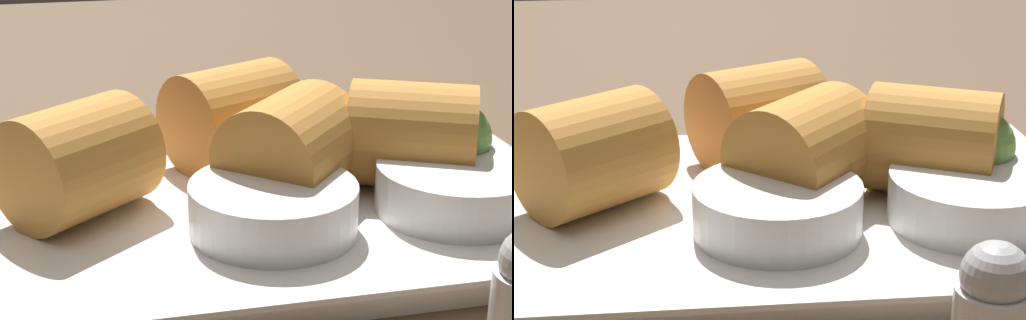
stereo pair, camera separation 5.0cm
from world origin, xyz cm
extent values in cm
cube|color=brown|center=(0.00, 0.00, 1.00)|extent=(180.00, 140.00, 2.00)
cube|color=white|center=(-3.13, 0.31, 2.60)|extent=(33.07, 20.85, 1.20)
cube|color=white|center=(-3.13, 0.31, 3.35)|extent=(34.39, 21.68, 0.30)
cylinder|color=#C68438|center=(5.79, -0.31, 6.37)|extent=(8.73, 8.62, 5.75)
sphere|color=#B23D2D|center=(3.92, -1.85, 6.37)|extent=(3.74, 3.74, 3.74)
cylinder|color=#C68438|center=(-3.05, -5.51, 6.37)|extent=(8.49, 8.14, 5.75)
sphere|color=#6B9E47|center=(-5.21, -6.63, 6.37)|extent=(3.74, 3.74, 3.74)
cylinder|color=#C68438|center=(-11.74, -0.26, 6.37)|extent=(8.40, 8.00, 5.75)
sphere|color=#6B9E47|center=(-13.93, 0.78, 6.37)|extent=(3.74, 3.74, 3.74)
cylinder|color=#C68438|center=(-4.88, 0.59, 6.37)|extent=(8.67, 8.74, 5.75)
sphere|color=#56843D|center=(-6.50, -1.22, 6.37)|extent=(3.74, 3.74, 3.74)
cylinder|color=white|center=(-3.12, 4.02, 4.72)|extent=(8.11, 8.11, 2.44)
cylinder|color=beige|center=(-3.12, 4.02, 5.72)|extent=(6.65, 6.65, 0.44)
cylinder|color=white|center=(-12.69, 3.72, 4.72)|extent=(8.11, 8.11, 2.44)
cylinder|color=#477038|center=(-12.69, 3.72, 5.72)|extent=(6.65, 6.65, 0.44)
cylinder|color=#B2B2B7|center=(2.86, -12.47, 2.25)|extent=(11.24, 5.66, 0.50)
ellipsoid|color=#B2B2B7|center=(-7.62, -17.41, 2.76)|extent=(5.40, 4.92, 1.52)
sphere|color=#B7B7BC|center=(-8.64, 17.61, 8.09)|extent=(2.31, 2.31, 2.31)
camera|label=1|loc=(5.96, 40.23, 21.19)|focal=60.00mm
camera|label=2|loc=(1.02, 41.04, 21.19)|focal=60.00mm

